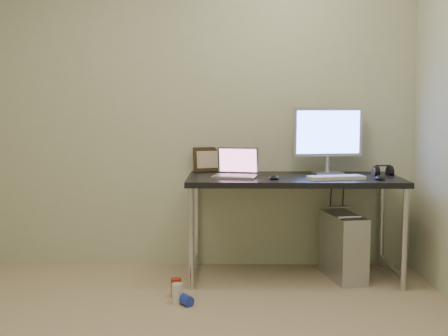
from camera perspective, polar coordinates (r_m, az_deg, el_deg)
wall_back at (r=4.40m, az=-3.60°, el=6.16°), size 3.50×0.02×2.50m
desk at (r=4.12m, az=7.06°, el=-2.00°), size 1.53×0.67×0.75m
tower_computer at (r=4.23m, az=12.03°, el=-7.80°), size 0.29×0.49×0.51m
cable_a at (r=4.48m, az=10.69°, el=-4.87°), size 0.01×0.16×0.69m
cable_b at (r=4.48m, az=11.86°, el=-5.15°), size 0.02×0.11×0.71m
can_red at (r=3.81m, az=-4.89°, el=-12.00°), size 0.09×0.09×0.13m
can_white at (r=3.69m, az=-4.76°, el=-12.59°), size 0.08×0.08×0.13m
can_blue at (r=3.68m, az=-4.02°, el=-13.16°), size 0.13×0.14×0.07m
laptop at (r=4.05m, az=1.25°, el=-0.22°), size 0.35×0.30×0.21m
monitor at (r=4.30m, az=10.52°, el=3.30°), size 0.53×0.19×0.50m
keyboard at (r=4.00m, az=11.32°, el=-0.96°), size 0.41×0.22×0.02m
mouse_right at (r=4.04m, az=15.57°, el=-0.89°), size 0.10×0.13×0.04m
mouse_left at (r=3.94m, az=5.12°, el=-0.87°), size 0.09×0.12×0.04m
headphones at (r=4.32m, az=15.84°, el=-0.37°), size 0.15×0.09×0.10m
picture_frame at (r=4.38m, az=-1.59°, el=0.88°), size 0.25×0.13×0.19m
webcam at (r=4.32m, az=0.69°, el=0.73°), size 0.05×0.04×0.12m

